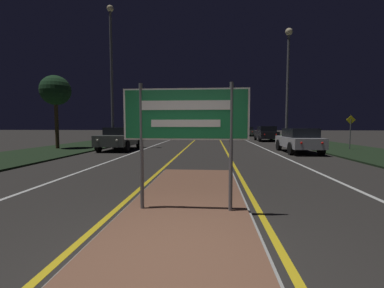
{
  "coord_description": "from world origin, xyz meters",
  "views": [
    {
      "loc": [
        0.48,
        -2.77,
        1.66
      ],
      "look_at": [
        0.0,
        3.37,
        1.21
      ],
      "focal_mm": 24.0,
      "sensor_mm": 36.0,
      "label": 1
    }
  ],
  "objects_px": {
    "highway_sign": "(186,120)",
    "streetlight_left_near": "(111,64)",
    "car_receding_0": "(299,140)",
    "car_receding_2": "(246,131)",
    "car_approaching_0": "(120,138)",
    "streetlight_right_near": "(288,70)",
    "car_receding_3": "(223,130)",
    "car_receding_1": "(266,133)",
    "warning_sign": "(350,129)"
  },
  "relations": [
    {
      "from": "streetlight_right_near",
      "to": "warning_sign",
      "type": "height_order",
      "value": "streetlight_right_near"
    },
    {
      "from": "car_receding_2",
      "to": "car_approaching_0",
      "type": "height_order",
      "value": "car_approaching_0"
    },
    {
      "from": "car_receding_2",
      "to": "streetlight_right_near",
      "type": "bearing_deg",
      "value": -88.56
    },
    {
      "from": "car_receding_1",
      "to": "car_receding_2",
      "type": "relative_size",
      "value": 0.9
    },
    {
      "from": "car_approaching_0",
      "to": "warning_sign",
      "type": "bearing_deg",
      "value": 3.09
    },
    {
      "from": "car_receding_0",
      "to": "car_receding_1",
      "type": "height_order",
      "value": "car_receding_1"
    },
    {
      "from": "car_receding_1",
      "to": "warning_sign",
      "type": "distance_m",
      "value": 10.23
    },
    {
      "from": "streetlight_left_near",
      "to": "car_receding_3",
      "type": "bearing_deg",
      "value": 73.93
    },
    {
      "from": "streetlight_right_near",
      "to": "car_receding_0",
      "type": "xyz_separation_m",
      "value": [
        -0.54,
        -4.59,
        -5.07
      ]
    },
    {
      "from": "car_receding_2",
      "to": "car_receding_3",
      "type": "height_order",
      "value": "car_receding_2"
    },
    {
      "from": "car_receding_0",
      "to": "car_receding_2",
      "type": "bearing_deg",
      "value": 89.88
    },
    {
      "from": "streetlight_left_near",
      "to": "warning_sign",
      "type": "distance_m",
      "value": 16.76
    },
    {
      "from": "streetlight_left_near",
      "to": "car_receding_2",
      "type": "relative_size",
      "value": 2.1
    },
    {
      "from": "car_receding_0",
      "to": "car_approaching_0",
      "type": "bearing_deg",
      "value": 175.18
    },
    {
      "from": "streetlight_right_near",
      "to": "car_receding_2",
      "type": "bearing_deg",
      "value": 91.44
    },
    {
      "from": "streetlight_left_near",
      "to": "car_receding_2",
      "type": "distance_m",
      "value": 25.68
    },
    {
      "from": "car_approaching_0",
      "to": "car_receding_2",
      "type": "bearing_deg",
      "value": 63.74
    },
    {
      "from": "car_receding_0",
      "to": "warning_sign",
      "type": "height_order",
      "value": "warning_sign"
    },
    {
      "from": "highway_sign",
      "to": "warning_sign",
      "type": "bearing_deg",
      "value": 53.59
    },
    {
      "from": "car_receding_3",
      "to": "warning_sign",
      "type": "height_order",
      "value": "warning_sign"
    },
    {
      "from": "car_receding_0",
      "to": "car_approaching_0",
      "type": "distance_m",
      "value": 11.37
    },
    {
      "from": "streetlight_right_near",
      "to": "car_receding_2",
      "type": "height_order",
      "value": "streetlight_right_near"
    },
    {
      "from": "streetlight_left_near",
      "to": "car_receding_1",
      "type": "distance_m",
      "value": 16.54
    },
    {
      "from": "highway_sign",
      "to": "car_receding_2",
      "type": "height_order",
      "value": "highway_sign"
    },
    {
      "from": "highway_sign",
      "to": "car_receding_2",
      "type": "distance_m",
      "value": 35.66
    },
    {
      "from": "car_receding_0",
      "to": "car_receding_3",
      "type": "height_order",
      "value": "car_receding_0"
    },
    {
      "from": "streetlight_left_near",
      "to": "car_receding_1",
      "type": "xyz_separation_m",
      "value": [
        12.7,
        9.28,
        -5.12
      ]
    },
    {
      "from": "streetlight_left_near",
      "to": "car_receding_3",
      "type": "xyz_separation_m",
      "value": [
        9.21,
        31.98,
        -5.17
      ]
    },
    {
      "from": "highway_sign",
      "to": "car_receding_0",
      "type": "relative_size",
      "value": 0.55
    },
    {
      "from": "car_receding_0",
      "to": "car_receding_1",
      "type": "xyz_separation_m",
      "value": [
        0.42,
        11.39,
        0.02
      ]
    },
    {
      "from": "streetlight_left_near",
      "to": "car_receding_2",
      "type": "height_order",
      "value": "streetlight_left_near"
    },
    {
      "from": "car_approaching_0",
      "to": "warning_sign",
      "type": "relative_size",
      "value": 1.94
    },
    {
      "from": "highway_sign",
      "to": "car_receding_3",
      "type": "height_order",
      "value": "highway_sign"
    },
    {
      "from": "streetlight_left_near",
      "to": "car_approaching_0",
      "type": "xyz_separation_m",
      "value": [
        0.96,
        -1.16,
        -5.12
      ]
    },
    {
      "from": "streetlight_right_near",
      "to": "car_receding_3",
      "type": "xyz_separation_m",
      "value": [
        -3.62,
        29.51,
        -5.11
      ]
    },
    {
      "from": "highway_sign",
      "to": "streetlight_left_near",
      "type": "height_order",
      "value": "streetlight_left_near"
    },
    {
      "from": "streetlight_right_near",
      "to": "car_receding_3",
      "type": "distance_m",
      "value": 30.16
    },
    {
      "from": "highway_sign",
      "to": "car_receding_3",
      "type": "xyz_separation_m",
      "value": [
        2.61,
        45.25,
        -1.01
      ]
    },
    {
      "from": "highway_sign",
      "to": "car_approaching_0",
      "type": "bearing_deg",
      "value": 115.0
    },
    {
      "from": "car_receding_1",
      "to": "car_receding_2",
      "type": "bearing_deg",
      "value": 91.65
    },
    {
      "from": "car_receding_1",
      "to": "streetlight_left_near",
      "type": "bearing_deg",
      "value": -143.85
    },
    {
      "from": "car_approaching_0",
      "to": "warning_sign",
      "type": "xyz_separation_m",
      "value": [
        15.18,
        0.82,
        0.62
      ]
    },
    {
      "from": "streetlight_left_near",
      "to": "car_receding_1",
      "type": "bearing_deg",
      "value": 36.15
    },
    {
      "from": "streetlight_right_near",
      "to": "warning_sign",
      "type": "distance_m",
      "value": 6.21
    },
    {
      "from": "streetlight_right_near",
      "to": "highway_sign",
      "type": "bearing_deg",
      "value": -111.57
    },
    {
      "from": "streetlight_left_near",
      "to": "car_receding_0",
      "type": "distance_m",
      "value": 13.48
    },
    {
      "from": "car_receding_0",
      "to": "car_receding_1",
      "type": "relative_size",
      "value": 0.99
    },
    {
      "from": "car_receding_0",
      "to": "car_receding_3",
      "type": "relative_size",
      "value": 0.99
    },
    {
      "from": "streetlight_right_near",
      "to": "car_receding_1",
      "type": "distance_m",
      "value": 8.48
    },
    {
      "from": "streetlight_left_near",
      "to": "streetlight_right_near",
      "type": "distance_m",
      "value": 13.06
    }
  ]
}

